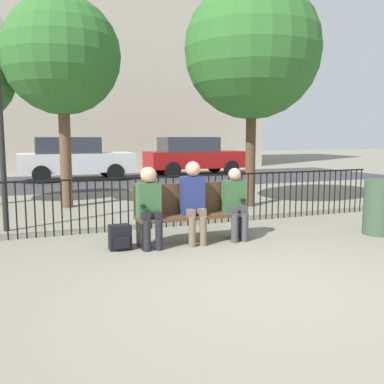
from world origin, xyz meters
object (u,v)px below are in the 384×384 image
at_px(park_bench, 190,211).
at_px(trash_bin, 380,207).
at_px(backpack, 120,238).
at_px(seated_person_0, 149,202).
at_px(seated_person_2, 235,200).
at_px(tree_0, 62,57).
at_px(tree_2, 252,51).
at_px(seated_person_1, 193,198).
at_px(parked_car_0, 74,158).
at_px(parked_car_1, 193,155).

relative_size(park_bench, trash_bin, 1.88).
bearing_deg(trash_bin, park_bench, 167.85).
xyz_separation_m(park_bench, backpack, (-1.13, -0.07, -0.31)).
relative_size(seated_person_0, seated_person_2, 1.05).
xyz_separation_m(backpack, tree_0, (-0.36, 4.20, 3.25)).
relative_size(seated_person_0, tree_0, 0.25).
xyz_separation_m(seated_person_2, tree_2, (1.87, 2.88, 2.95)).
distance_m(seated_person_1, parked_car_0, 10.66).
distance_m(seated_person_1, backpack, 1.26).
height_order(parked_car_1, trash_bin, parked_car_1).
xyz_separation_m(seated_person_1, parked_car_1, (4.33, 11.00, 0.12)).
bearing_deg(tree_2, trash_bin, -80.47).
relative_size(tree_0, parked_car_1, 1.13).
xyz_separation_m(tree_2, parked_car_1, (1.75, 8.12, -2.75)).
height_order(park_bench, seated_person_0, seated_person_0).
height_order(seated_person_0, seated_person_1, seated_person_1).
height_order(seated_person_0, backpack, seated_person_0).
height_order(tree_2, trash_bin, tree_2).
relative_size(park_bench, tree_0, 0.37).
distance_m(park_bench, seated_person_2, 0.75).
height_order(seated_person_0, trash_bin, seated_person_0).
xyz_separation_m(tree_0, tree_2, (4.08, -1.38, 0.17)).
xyz_separation_m(seated_person_0, trash_bin, (3.86, -0.55, -0.23)).
bearing_deg(seated_person_2, park_bench, 169.61).
bearing_deg(park_bench, parked_car_1, 68.24).
bearing_deg(seated_person_0, park_bench, 10.47).
xyz_separation_m(seated_person_0, tree_2, (3.28, 2.88, 2.90)).
xyz_separation_m(backpack, parked_car_1, (5.47, 10.94, 0.66)).
relative_size(tree_0, parked_car_0, 1.13).
bearing_deg(backpack, tree_0, 94.94).
distance_m(backpack, tree_2, 5.78).
height_order(tree_0, parked_car_0, tree_0).
bearing_deg(tree_2, tree_0, 161.29).
relative_size(seated_person_0, parked_car_1, 0.29).
relative_size(tree_0, trash_bin, 5.13).
bearing_deg(seated_person_2, tree_0, 117.40).
bearing_deg(park_bench, seated_person_0, -169.53).
height_order(seated_person_1, tree_0, tree_0).
distance_m(seated_person_1, tree_0, 5.26).
distance_m(seated_person_0, tree_0, 5.12).
distance_m(seated_person_1, tree_2, 4.82).
height_order(seated_person_1, parked_car_0, parked_car_0).
distance_m(seated_person_2, tree_2, 4.53).
xyz_separation_m(park_bench, seated_person_0, (-0.69, -0.13, 0.20)).
bearing_deg(tree_2, seated_person_1, -131.94).
height_order(seated_person_2, backpack, seated_person_2).
bearing_deg(park_bench, trash_bin, -12.15).
height_order(park_bench, tree_2, tree_2).
distance_m(seated_person_2, parked_car_0, 10.74).
bearing_deg(seated_person_1, parked_car_0, 93.48).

